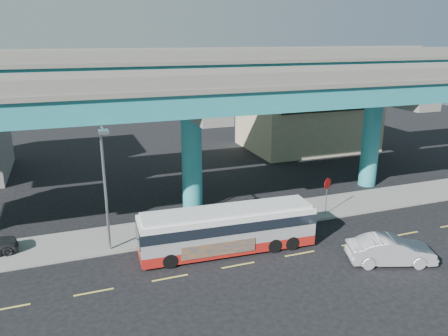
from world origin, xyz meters
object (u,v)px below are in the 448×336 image
object	(u,v)px
transit_bus	(228,228)
street_lamp	(104,170)
sedan	(391,250)
stop_sign	(327,188)

from	to	relation	value
transit_bus	street_lamp	world-z (taller)	street_lamp
transit_bus	sedan	distance (m)	9.49
street_lamp	stop_sign	world-z (taller)	street_lamp
street_lamp	stop_sign	distance (m)	15.70
sedan	stop_sign	world-z (taller)	stop_sign
stop_sign	sedan	bearing A→B (deg)	-95.03
transit_bus	street_lamp	size ratio (longest dim) A/B	1.36
transit_bus	stop_sign	distance (m)	9.02
sedan	stop_sign	distance (m)	7.38
transit_bus	street_lamp	distance (m)	7.98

